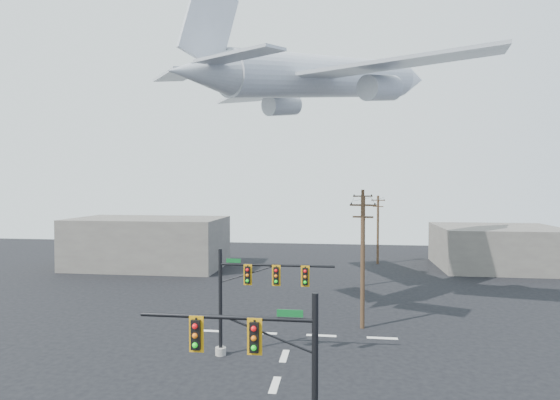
# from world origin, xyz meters

# --- Properties ---
(lane_markings) EXTENTS (14.00, 21.20, 0.01)m
(lane_markings) POSITION_xyz_m (0.00, 5.33, 0.01)
(lane_markings) COLOR silver
(lane_markings) RESTS_ON ground
(signal_mast_near) EXTENTS (6.42, 0.72, 6.52)m
(signal_mast_near) POSITION_xyz_m (1.11, -3.58, 3.51)
(signal_mast_near) COLOR gray
(signal_mast_near) RESTS_ON ground
(signal_mast_far) EXTENTS (7.03, 0.70, 6.33)m
(signal_mast_far) POSITION_xyz_m (-2.06, 7.64, 3.62)
(signal_mast_far) COLOR gray
(signal_mast_far) RESTS_ON ground
(utility_pole_a) EXTENTS (1.84, 0.55, 9.29)m
(utility_pole_a) POSITION_xyz_m (4.79, 14.02, 4.86)
(utility_pole_a) COLOR #45301D
(utility_pole_a) RESTS_ON ground
(utility_pole_b) EXTENTS (1.93, 0.44, 9.58)m
(utility_pole_b) POSITION_xyz_m (5.39, 27.86, 5.01)
(utility_pole_b) COLOR #45301D
(utility_pole_b) RESTS_ON ground
(utility_pole_c) EXTENTS (1.67, 0.82, 8.67)m
(utility_pole_c) POSITION_xyz_m (7.89, 40.98, 4.54)
(utility_pole_c) COLOR #45301D
(utility_pole_c) RESTS_ON ground
(power_lines) EXTENTS (4.74, 26.97, 0.32)m
(power_lines) POSITION_xyz_m (5.85, 27.56, 8.60)
(power_lines) COLOR black
(airliner) EXTENTS (25.70, 27.69, 8.34)m
(airliner) POSITION_xyz_m (2.14, 21.38, 19.20)
(airliner) COLOR #B7BAC4
(building_left) EXTENTS (18.00, 10.00, 6.00)m
(building_left) POSITION_xyz_m (-20.00, 35.00, 3.00)
(building_left) COLOR #69655D
(building_left) RESTS_ON ground
(building_right) EXTENTS (14.00, 12.00, 5.00)m
(building_right) POSITION_xyz_m (22.00, 40.00, 2.50)
(building_right) COLOR #69655D
(building_right) RESTS_ON ground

